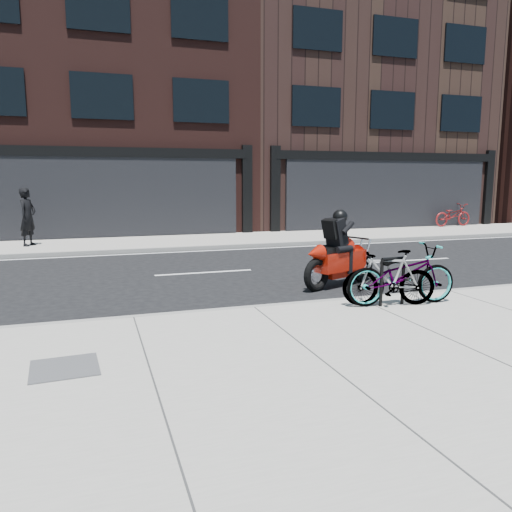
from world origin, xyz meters
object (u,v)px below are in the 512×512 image
object	(u,v)px
bike_rack	(392,277)
motorcycle	(343,255)
bicycle_far	(453,215)
bicycle_front	(401,275)
bicycle_rear	(389,278)
utility_grate	(65,368)
pedestrian	(28,217)

from	to	relation	value
bike_rack	motorcycle	bearing A→B (deg)	83.51
motorcycle	bicycle_far	world-z (taller)	motorcycle
motorcycle	bicycle_far	size ratio (longest dim) A/B	1.07
bicycle_front	bicycle_rear	xyz separation A→B (m)	(-0.24, 0.00, -0.04)
bicycle_rear	utility_grate	distance (m)	5.35
bicycle_rear	motorcycle	size ratio (longest dim) A/B	0.76
bicycle_front	motorcycle	distance (m)	2.25
pedestrian	utility_grate	size ratio (longest dim) A/B	2.50
bike_rack	motorcycle	size ratio (longest dim) A/B	0.40
bike_rack	bicycle_far	world-z (taller)	bicycle_far
bicycle_far	bicycle_rear	bearing A→B (deg)	132.91
pedestrian	bicycle_far	size ratio (longest dim) A/B	0.96
bike_rack	utility_grate	size ratio (longest dim) A/B	1.12
bicycle_front	pedestrian	size ratio (longest dim) A/B	1.06
motorcycle	utility_grate	distance (m)	6.57
bicycle_rear	utility_grate	bearing A→B (deg)	-60.06
bike_rack	bicycle_far	distance (m)	15.86
bicycle_front	motorcycle	size ratio (longest dim) A/B	0.95
bicycle_front	bicycle_far	size ratio (longest dim) A/B	1.02
bicycle_rear	bicycle_far	world-z (taller)	bicycle_far
bicycle_rear	pedestrian	bearing A→B (deg)	-131.56
bicycle_rear	utility_grate	world-z (taller)	bicycle_rear
bicycle_rear	bike_rack	bearing A→B (deg)	105.33
bicycle_front	motorcycle	world-z (taller)	motorcycle
bike_rack	pedestrian	bearing A→B (deg)	123.37
utility_grate	bicycle_far	bearing A→B (deg)	38.89
bicycle_rear	motorcycle	distance (m)	2.27
motorcycle	bicycle_front	bearing A→B (deg)	-115.06
bike_rack	pedestrian	distance (m)	12.41
bike_rack	bicycle_rear	bearing A→B (deg)	180.00
bicycle_rear	pedestrian	world-z (taller)	pedestrian
bike_rack	motorcycle	distance (m)	2.26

